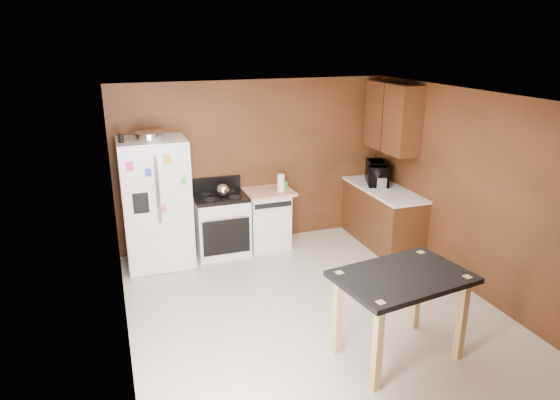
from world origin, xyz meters
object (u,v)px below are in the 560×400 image
paper_towel (281,183)px  refrigerator (156,203)px  roasting_pan (150,136)px  toaster (380,182)px  gas_range (221,224)px  dishwasher (267,218)px  green_canister (285,185)px  kettle (223,190)px  island (402,287)px  microwave (377,174)px  pen_cup (121,138)px

paper_towel → refrigerator: size_ratio=0.14×
roasting_pan → toaster: (3.32, -0.32, -0.86)m
gas_range → dishwasher: 0.72m
green_canister → refrigerator: bearing=-176.9°
kettle → gas_range: bearing=116.2°
dishwasher → island: (0.38, -3.10, 0.32)m
microwave → refrigerator: (-3.37, 0.15, -0.16)m
green_canister → island: green_canister is taller
roasting_pan → microwave: roasting_pan is taller
refrigerator → dishwasher: refrigerator is taller
kettle → island: 3.20m
paper_towel → refrigerator: 1.83m
toaster → microwave: bearing=85.2°
paper_towel → pen_cup: bearing=-177.5°
green_canister → gas_range: 1.12m
paper_towel → gas_range: 1.08m
toaster → gas_range: 2.48m
pen_cup → refrigerator: (0.38, 0.09, -0.95)m
pen_cup → dishwasher: size_ratio=0.12×
green_canister → microwave: microwave is taller
gas_range → microwave: bearing=-4.9°
kettle → microwave: size_ratio=0.33×
microwave → pen_cup: bearing=110.8°
paper_towel → refrigerator: refrigerator is taller
paper_towel → toaster: 1.51m
kettle → green_canister: bearing=6.5°
kettle → toaster: bearing=-8.2°
pen_cup → gas_range: pen_cup is taller
kettle → toaster: size_ratio=0.78×
kettle → island: (1.07, -3.01, -0.22)m
island → pen_cup: bearing=129.3°
green_canister → gas_range: bearing=-177.5°
pen_cup → kettle: size_ratio=0.59×
dishwasher → toaster: bearing=-14.5°
kettle → island: size_ratio=0.14×
toaster → kettle: bearing=-174.2°
roasting_pan → green_canister: bearing=3.8°
microwave → paper_towel: bearing=106.0°
kettle → refrigerator: bearing=179.6°
green_canister → toaster: 1.45m
pen_cup → gas_range: 1.90m
island → kettle: bearing=109.5°
roasting_pan → kettle: (0.96, 0.02, -0.86)m
paper_towel → toaster: (1.47, -0.35, -0.03)m
dishwasher → island: island is taller
kettle → island: bearing=-70.5°
paper_towel → gas_range: paper_towel is taller
green_canister → refrigerator: (-1.93, -0.10, -0.04)m
pen_cup → refrigerator: bearing=13.9°
pen_cup → toaster: size_ratio=0.46×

